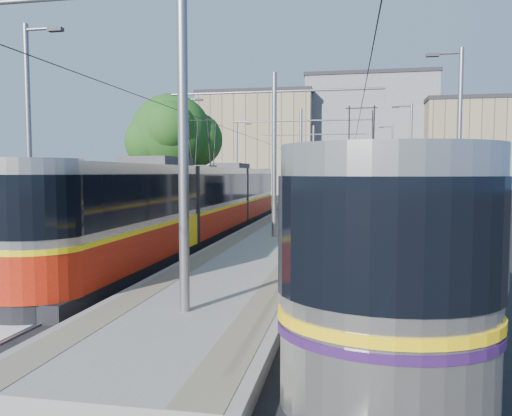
# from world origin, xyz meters

# --- Properties ---
(ground) EXTENTS (160.00, 160.00, 0.00)m
(ground) POSITION_xyz_m (0.00, 0.00, 0.00)
(ground) COLOR black
(ground) RESTS_ON ground
(platform) EXTENTS (4.00, 50.00, 0.30)m
(platform) POSITION_xyz_m (0.00, 17.00, 0.15)
(platform) COLOR gray
(platform) RESTS_ON ground
(tactile_strip_left) EXTENTS (0.70, 50.00, 0.01)m
(tactile_strip_left) POSITION_xyz_m (-1.45, 17.00, 0.30)
(tactile_strip_left) COLOR gray
(tactile_strip_left) RESTS_ON platform
(tactile_strip_right) EXTENTS (0.70, 50.00, 0.01)m
(tactile_strip_right) POSITION_xyz_m (1.45, 17.00, 0.30)
(tactile_strip_right) COLOR gray
(tactile_strip_right) RESTS_ON platform
(rails) EXTENTS (8.71, 70.00, 0.03)m
(rails) POSITION_xyz_m (0.00, 17.00, 0.02)
(rails) COLOR gray
(rails) RESTS_ON ground
(track_arrow) EXTENTS (1.20, 5.00, 0.01)m
(track_arrow) POSITION_xyz_m (-3.60, -3.00, 0.01)
(track_arrow) COLOR silver
(track_arrow) RESTS_ON ground
(tram_left) EXTENTS (2.43, 28.10, 5.50)m
(tram_left) POSITION_xyz_m (-3.60, 9.37, 1.71)
(tram_left) COLOR black
(tram_left) RESTS_ON ground
(tram_right) EXTENTS (2.43, 29.75, 5.50)m
(tram_right) POSITION_xyz_m (3.60, 6.26, 1.86)
(tram_right) COLOR black
(tram_right) RESTS_ON ground
(catenary) EXTENTS (9.20, 70.00, 7.00)m
(catenary) POSITION_xyz_m (0.00, 14.15, 4.52)
(catenary) COLOR slate
(catenary) RESTS_ON platform
(street_lamps) EXTENTS (15.18, 38.22, 8.00)m
(street_lamps) POSITION_xyz_m (-0.00, 21.00, 4.18)
(street_lamps) COLOR slate
(street_lamps) RESTS_ON ground
(shelter) EXTENTS (1.13, 1.36, 2.59)m
(shelter) POSITION_xyz_m (0.38, 17.06, 1.66)
(shelter) COLOR black
(shelter) RESTS_ON platform
(tree) EXTENTS (5.45, 5.04, 7.92)m
(tree) POSITION_xyz_m (-7.34, 16.51, 5.35)
(tree) COLOR #382314
(tree) RESTS_ON ground
(building_left) EXTENTS (16.32, 12.24, 14.57)m
(building_left) POSITION_xyz_m (-10.00, 60.00, 7.30)
(building_left) COLOR gray
(building_left) RESTS_ON ground
(building_centre) EXTENTS (18.36, 14.28, 17.05)m
(building_centre) POSITION_xyz_m (6.00, 64.00, 8.54)
(building_centre) COLOR gray
(building_centre) RESTS_ON ground
(building_right) EXTENTS (14.28, 10.20, 12.77)m
(building_right) POSITION_xyz_m (20.00, 58.00, 6.39)
(building_right) COLOR gray
(building_right) RESTS_ON ground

